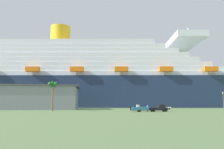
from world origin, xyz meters
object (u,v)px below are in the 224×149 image
parked_car_silver_sedan (42,108)px  street_lamp (223,98)px  small_boat_on_trailer (142,109)px  parked_car_white_van (166,107)px  cruise_ship (98,81)px  palm_tree (53,87)px  pickup_truck (159,108)px

parked_car_silver_sedan → street_lamp: bearing=-8.8°
small_boat_on_trailer → parked_car_white_van: bearing=57.7°
street_lamp → cruise_ship: bearing=126.0°
palm_tree → parked_car_white_van: palm_tree is taller
small_boat_on_trailer → palm_tree: bearing=159.9°
palm_tree → parked_car_silver_sedan: size_ratio=2.18×
small_boat_on_trailer → palm_tree: (-28.44, 10.44, 7.07)m
pickup_truck → palm_tree: palm_tree is taller
cruise_ship → pickup_truck: size_ratio=41.03×
parked_car_white_van → pickup_truck: bearing=-113.5°
palm_tree → small_boat_on_trailer: bearing=-20.1°
palm_tree → parked_car_white_van: 49.33m
parked_car_silver_sedan → cruise_ship: bearing=64.8°
cruise_ship → parked_car_white_van: cruise_ship is taller
parked_car_silver_sedan → parked_car_white_van: bearing=-2.0°
pickup_truck → parked_car_silver_sedan: size_ratio=1.21×
pickup_truck → parked_car_white_van: bearing=66.5°
small_boat_on_trailer → parked_car_white_van: small_boat_on_trailer is taller
small_boat_on_trailer → street_lamp: 42.30m
small_boat_on_trailer → parked_car_silver_sedan: size_ratio=1.57×
cruise_ship → street_lamp: 82.29m
cruise_ship → palm_tree: 76.25m
parked_car_white_van → small_boat_on_trailer: bearing=-122.3°
palm_tree → parked_car_white_van: (45.75, 16.99, -7.20)m
pickup_truck → street_lamp: street_lamp is taller
palm_tree → street_lamp: palm_tree is taller
parked_car_white_van → cruise_ship: bearing=115.6°
palm_tree → pickup_truck: bearing=-17.1°
cruise_ship → street_lamp: cruise_ship is taller
street_lamp → parked_car_white_van: 23.21m
small_boat_on_trailer → street_lamp: (38.13, 17.92, 3.72)m
cruise_ship → parked_car_white_van: bearing=-64.4°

